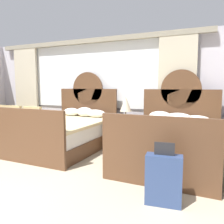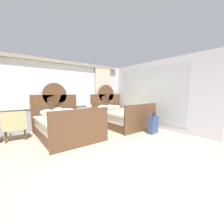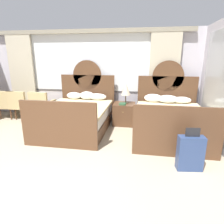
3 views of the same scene
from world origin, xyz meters
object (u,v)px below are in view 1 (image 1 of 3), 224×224
at_px(armchair_by_window_right, 9,118).
at_px(armchair_by_window_left, 38,121).
at_px(bed_near_mirror, 171,143).
at_px(table_lamp_on_nightstand, 126,104).
at_px(nightstand_between_beds, 124,135).
at_px(suitcase_on_floor, 164,180).
at_px(bed_near_window, 65,132).
at_px(book_on_nightstand, 120,122).
at_px(armchair_by_window_centre, 18,119).

bearing_deg(armchair_by_window_right, armchair_by_window_left, -0.00).
xyz_separation_m(bed_near_mirror, table_lamp_on_nightstand, (-1.16, 0.66, 0.63)).
bearing_deg(bed_near_mirror, nightstand_between_beds, 152.62).
distance_m(nightstand_between_beds, suitcase_on_floor, 2.59).
distance_m(bed_near_mirror, table_lamp_on_nightstand, 1.48).
bearing_deg(suitcase_on_floor, armchair_by_window_right, 156.53).
bearing_deg(bed_near_window, armchair_by_window_left, 155.75).
bearing_deg(table_lamp_on_nightstand, nightstand_between_beds, -129.40).
relative_size(bed_near_mirror, armchair_by_window_right, 2.52).
relative_size(book_on_nightstand, armchair_by_window_centre, 0.29).
xyz_separation_m(table_lamp_on_nightstand, book_on_nightstand, (-0.07, -0.16, -0.39)).
distance_m(bed_near_window, armchair_by_window_right, 2.53).
height_order(armchair_by_window_right, suitcase_on_floor, armchair_by_window_right).
xyz_separation_m(bed_near_mirror, suitcase_on_floor, (0.18, -1.57, -0.07)).
height_order(bed_near_mirror, armchair_by_window_centre, bed_near_mirror).
distance_m(bed_near_window, table_lamp_on_nightstand, 1.53).
bearing_deg(nightstand_between_beds, bed_near_window, -152.55).
relative_size(armchair_by_window_right, suitcase_on_floor, 1.16).
bearing_deg(table_lamp_on_nightstand, bed_near_mirror, -29.43).
xyz_separation_m(bed_near_window, suitcase_on_floor, (2.57, -1.57, -0.07)).
height_order(bed_near_mirror, book_on_nightstand, bed_near_mirror).
relative_size(table_lamp_on_nightstand, suitcase_on_floor, 0.75).
height_order(table_lamp_on_nightstand, armchair_by_window_left, table_lamp_on_nightstand).
bearing_deg(book_on_nightstand, nightstand_between_beds, 73.80).
bearing_deg(bed_near_mirror, armchair_by_window_right, 172.85).
distance_m(book_on_nightstand, armchair_by_window_right, 3.61).
xyz_separation_m(bed_near_mirror, armchair_by_window_right, (-4.84, 0.61, 0.10)).
distance_m(bed_near_mirror, suitcase_on_floor, 1.59).
bearing_deg(bed_near_mirror, bed_near_window, -179.96).
bearing_deg(book_on_nightstand, bed_near_window, -156.64).
height_order(armchair_by_window_left, armchair_by_window_centre, same).
relative_size(nightstand_between_beds, suitcase_on_floor, 0.81).
relative_size(armchair_by_window_left, armchair_by_window_right, 1.00).
height_order(book_on_nightstand, armchair_by_window_right, armchair_by_window_right).
distance_m(bed_near_window, armchair_by_window_left, 1.49).
height_order(table_lamp_on_nightstand, suitcase_on_floor, table_lamp_on_nightstand).
distance_m(bed_near_mirror, nightstand_between_beds, 1.35).
bearing_deg(book_on_nightstand, suitcase_on_floor, -55.73).
bearing_deg(bed_near_window, table_lamp_on_nightstand, 28.24).
bearing_deg(book_on_nightstand, bed_near_mirror, -22.09).
bearing_deg(nightstand_between_beds, table_lamp_on_nightstand, 50.60).
xyz_separation_m(table_lamp_on_nightstand, suitcase_on_floor, (1.35, -2.23, -0.70)).
height_order(bed_near_window, armchair_by_window_right, bed_near_window).
bearing_deg(suitcase_on_floor, armchair_by_window_left, 150.94).
relative_size(bed_near_window, armchair_by_window_left, 2.52).
xyz_separation_m(armchair_by_window_centre, armchair_by_window_right, (-0.36, 0.00, 0.00)).
bearing_deg(armchair_by_window_right, suitcase_on_floor, -23.47).
bearing_deg(armchair_by_window_left, bed_near_mirror, -9.21).
xyz_separation_m(armchair_by_window_left, armchair_by_window_right, (-1.10, 0.00, 0.00)).
xyz_separation_m(table_lamp_on_nightstand, armchair_by_window_centre, (-3.31, -0.05, -0.53)).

